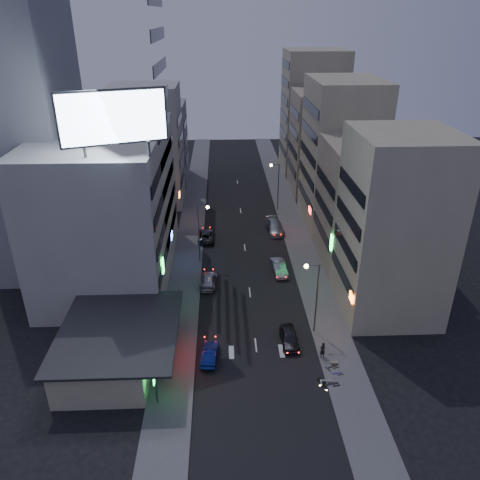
{
  "coord_description": "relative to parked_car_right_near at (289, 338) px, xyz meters",
  "views": [
    {
      "loc": [
        -3.19,
        -33.83,
        30.26
      ],
      "look_at": [
        -1.1,
        16.05,
        6.04
      ],
      "focal_mm": 35.0,
      "sensor_mm": 36.0,
      "label": 1
    }
  ],
  "objects": [
    {
      "name": "far_right_b",
      "position": [
        12.59,
        59.84,
        11.28
      ],
      "size": [
        12.0,
        12.0,
        24.0
      ],
      "primitive_type": "cube",
      "color": "#AEA888",
      "rests_on": "ground"
    },
    {
      "name": "scooter_black_a",
      "position": [
        3.67,
        -5.83,
        -0.0
      ],
      "size": [
        0.99,
        2.04,
        1.19
      ],
      "primitive_type": null,
      "rotation": [
        0.0,
        0.0,
        1.75
      ],
      "color": "black",
      "rests_on": "sidewalk_right"
    },
    {
      "name": "street_lamp_right_near",
      "position": [
        2.5,
        1.84,
        4.65
      ],
      "size": [
        1.6,
        0.44,
        8.02
      ],
      "color": "#595B60",
      "rests_on": "sidewalk_right"
    },
    {
      "name": "far_right_a",
      "position": [
        12.09,
        45.84,
        8.28
      ],
      "size": [
        11.0,
        12.0,
        18.0
      ],
      "primitive_type": "cube",
      "color": "tan",
      "rests_on": "ground"
    },
    {
      "name": "scooter_blue",
      "position": [
        4.34,
        -4.5,
        -0.1
      ],
      "size": [
        0.84,
        1.7,
        0.99
      ],
      "primitive_type": null,
      "rotation": [
        0.0,
        0.0,
        1.76
      ],
      "color": "navy",
      "rests_on": "sidewalk_right"
    },
    {
      "name": "food_court",
      "position": [
        -17.31,
        -2.16,
        1.27
      ],
      "size": [
        11.0,
        13.0,
        3.88
      ],
      "color": "#AEA888",
      "rests_on": "ground"
    },
    {
      "name": "parked_car_right_mid",
      "position": [
        0.62,
        14.43,
        0.03
      ],
      "size": [
        2.06,
        4.72,
        1.51
      ],
      "primitive_type": "imported",
      "rotation": [
        0.0,
        0.0,
        0.1
      ],
      "color": "#A1A5AA",
      "rests_on": "ground"
    },
    {
      "name": "white_building",
      "position": [
        -20.41,
        15.84,
        8.28
      ],
      "size": [
        14.0,
        24.0,
        18.0
      ],
      "primitive_type": "cube",
      "color": "#A3A39F",
      "rests_on": "ground"
    },
    {
      "name": "sidewalk_left",
      "position": [
        -11.41,
        25.84,
        -0.66
      ],
      "size": [
        4.0,
        120.0,
        0.12
      ],
      "primitive_type": "cube",
      "color": "#4C4C4F",
      "rests_on": "ground"
    },
    {
      "name": "road_car_blue",
      "position": [
        -8.03,
        -2.04,
        -0.05
      ],
      "size": [
        1.77,
        4.16,
        1.33
      ],
      "primitive_type": "imported",
      "rotation": [
        0.0,
        0.0,
        3.05
      ],
      "color": "navy",
      "rests_on": "ground"
    },
    {
      "name": "road_car_silver",
      "position": [
        -8.41,
        11.78,
        -0.04
      ],
      "size": [
        2.3,
        4.84,
        1.36
      ],
      "primitive_type": "imported",
      "rotation": [
        0.0,
        0.0,
        3.06
      ],
      "color": "#A8ABB0",
      "rests_on": "ground"
    },
    {
      "name": "street_lamp_left",
      "position": [
        -9.31,
        17.84,
        4.65
      ],
      "size": [
        1.6,
        0.44,
        8.02
      ],
      "color": "#595B60",
      "rests_on": "sidewalk_left"
    },
    {
      "name": "scooter_silver_b",
      "position": [
        4.22,
        -3.06,
        0.01
      ],
      "size": [
        0.75,
        2.03,
        1.23
      ],
      "primitive_type": null,
      "rotation": [
        0.0,
        0.0,
        1.61
      ],
      "color": "#94959A",
      "rests_on": "sidewalk_right"
    },
    {
      "name": "far_left_b",
      "position": [
        -19.41,
        53.84,
        6.78
      ],
      "size": [
        12.0,
        10.0,
        15.0
      ],
      "primitive_type": "cube",
      "color": "gray",
      "rests_on": "ground"
    },
    {
      "name": "ground",
      "position": [
        -3.41,
        -4.16,
        -0.72
      ],
      "size": [
        180.0,
        180.0,
        0.0
      ],
      "primitive_type": "plane",
      "color": "black",
      "rests_on": "ground"
    },
    {
      "name": "person",
      "position": [
        2.89,
        -2.33,
        0.26
      ],
      "size": [
        0.73,
        0.62,
        1.71
      ],
      "primitive_type": "imported",
      "rotation": [
        0.0,
        0.0,
        3.53
      ],
      "color": "black",
      "rests_on": "sidewalk_right"
    },
    {
      "name": "sidewalk_right",
      "position": [
        4.59,
        25.84,
        -0.66
      ],
      "size": [
        4.0,
        120.0,
        0.12
      ],
      "primitive_type": "cube",
      "color": "#4C4C4F",
      "rests_on": "ground"
    },
    {
      "name": "parked_car_left",
      "position": [
        -9.01,
        24.68,
        -0.02
      ],
      "size": [
        2.34,
        5.02,
        1.39
      ],
      "primitive_type": "imported",
      "rotation": [
        0.0,
        0.0,
        3.15
      ],
      "color": "#2A2A30",
      "rests_on": "ground"
    },
    {
      "name": "shophouse_far",
      "position": [
        11.59,
        30.84,
        10.28
      ],
      "size": [
        10.0,
        14.0,
        22.0
      ],
      "primitive_type": "cube",
      "color": "#AEA888",
      "rests_on": "ground"
    },
    {
      "name": "far_left_a",
      "position": [
        -18.91,
        40.84,
        9.28
      ],
      "size": [
        11.0,
        10.0,
        20.0
      ],
      "primitive_type": "cube",
      "color": "#A3A39F",
      "rests_on": "ground"
    },
    {
      "name": "shophouse_near",
      "position": [
        11.59,
        6.34,
        9.28
      ],
      "size": [
        10.0,
        11.0,
        20.0
      ],
      "primitive_type": "cube",
      "color": "#AEA888",
      "rests_on": "ground"
    },
    {
      "name": "parked_car_right_near",
      "position": [
        0.0,
        0.0,
        0.0
      ],
      "size": [
        1.77,
        4.25,
        1.44
      ],
      "primitive_type": "imported",
      "rotation": [
        0.0,
        0.0,
        0.02
      ],
      "color": "#252529",
      "rests_on": "ground"
    },
    {
      "name": "billboard",
      "position": [
        -16.4,
        5.81,
        20.94
      ],
      "size": [
        9.52,
        3.75,
        6.2
      ],
      "rotation": [
        0.0,
        0.0,
        0.35
      ],
      "color": "#595B60",
      "rests_on": "white_building"
    },
    {
      "name": "scooter_silver_a",
      "position": [
        3.42,
        -5.57,
        0.01
      ],
      "size": [
        0.81,
        2.02,
        1.21
      ],
      "primitive_type": null,
      "rotation": [
        0.0,
        0.0,
        1.49
      ],
      "color": "#ADB0B5",
      "rests_on": "sidewalk_right"
    },
    {
      "name": "street_lamp_right_far",
      "position": [
        2.5,
        35.84,
        4.65
      ],
      "size": [
        1.6,
        0.44,
        8.02
      ],
      "color": "#595B60",
      "rests_on": "sidewalk_right"
    },
    {
      "name": "scooter_black_b",
      "position": [
        4.07,
        -3.51,
        -0.08
      ],
      "size": [
        1.12,
        1.78,
        1.03
      ],
      "primitive_type": null,
      "rotation": [
        0.0,
        0.0,
        1.93
      ],
      "color": "black",
      "rests_on": "sidewalk_right"
    },
    {
      "name": "parked_car_right_far",
      "position": [
        1.53,
        27.07,
        0.1
      ],
      "size": [
        2.74,
        5.82,
        1.64
      ],
      "primitive_type": "imported",
      "rotation": [
        0.0,
        0.0,
        0.08
      ],
      "color": "#A2A6AA",
      "rests_on": "ground"
    },
    {
      "name": "shophouse_mid",
      "position": [
        12.09,
        17.84,
        7.28
      ],
      "size": [
        11.0,
        12.0,
        16.0
      ],
      "primitive_type": "cube",
      "color": "tan",
      "rests_on": "ground"
    },
    {
      "name": "grey_tower",
      "position": [
        -29.41,
        18.84,
        16.28
      ],
      "size": [
        10.0,
        14.0,
        34.0
      ],
      "primitive_type": "cube",
      "color": "gray",
      "rests_on": "ground"
    }
  ]
}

